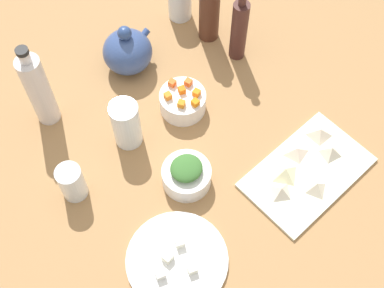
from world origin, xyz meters
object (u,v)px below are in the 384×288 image
plate_tofu (177,260)px  bowl_carrots (183,102)px  cutting_board (307,172)px  bowl_greens (187,176)px  bottle_1 (209,8)px  teapot (128,51)px  bottle_2 (38,90)px  bottle_0 (239,29)px  drinking_glass_1 (72,182)px  drinking_glass_0 (126,124)px

plate_tofu → bowl_carrots: (33.01, 30.06, 2.45)cm
cutting_board → plate_tofu: plate_tofu is taller
bowl_greens → bottle_1: (41.03, 30.09, 8.90)cm
bowl_carrots → teapot: bearing=89.9°
cutting_board → bottle_2: bottle_2 is taller
teapot → bottle_0: bottle_0 is taller
bottle_0 → bottle_2: size_ratio=0.90×
bottle_2 → drinking_glass_1: bottle_2 is taller
cutting_board → bottle_0: bottle_0 is taller
bowl_carrots → drinking_glass_1: bearing=177.3°
cutting_board → teapot: bearing=97.2°
teapot → bottle_0: (25.28, -20.27, 4.43)cm
bowl_greens → bottle_2: 44.84cm
drinking_glass_1 → drinking_glass_0: bearing=5.0°
cutting_board → drinking_glass_0: bearing=121.0°
drinking_glass_0 → bottle_2: bearing=115.5°
cutting_board → bottle_0: bearing=66.2°
teapot → bottle_1: bearing=-19.7°
bottle_1 → bottle_2: bearing=167.2°
bowl_greens → bottle_1: 51.65cm
cutting_board → drinking_glass_1: bearing=138.7°
bowl_greens → drinking_glass_0: (-1.58, 20.41, 4.59)cm
teapot → drinking_glass_1: size_ratio=1.45×
bottle_0 → cutting_board: bearing=-113.8°
bowl_greens → bottle_2: bearing=105.9°
plate_tofu → drinking_glass_0: drinking_glass_0 is taller
plate_tofu → bottle_0: bottle_0 is taller
teapot → bottle_2: size_ratio=0.57×
bottle_0 → drinking_glass_0: size_ratio=1.72×
plate_tofu → bottle_0: size_ratio=0.97×
bottle_2 → drinking_glass_0: 24.60cm
bottle_0 → bottle_1: size_ratio=0.96×
bottle_1 → drinking_glass_1: size_ratio=2.41×
teapot → bowl_carrots: bearing=-90.1°
teapot → drinking_glass_0: 25.63cm
drinking_glass_1 → bottle_1: bearing=10.3°
teapot → drinking_glass_1: bearing=-151.8°
plate_tofu → bottle_0: 67.32cm
bowl_greens → bottle_0: (41.29, 18.76, 7.99)cm
bowl_carrots → teapot: teapot is taller
bowl_carrots → bottle_1: 29.67cm
bowl_carrots → bottle_0: bottle_0 is taller
cutting_board → bottle_1: (17.44, 51.53, 11.28)cm
bottle_0 → drinking_glass_1: size_ratio=2.32×
bowl_carrots → bottle_1: (25.07, 13.25, 8.73)cm
bowl_greens → drinking_glass_1: (-22.03, 18.62, 2.65)cm
bottle_2 → drinking_glass_0: bottle_2 is taller
cutting_board → bowl_greens: 31.97cm
bottle_2 → bowl_carrots: bearing=-42.2°
bottle_2 → drinking_glass_1: bearing=-113.2°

